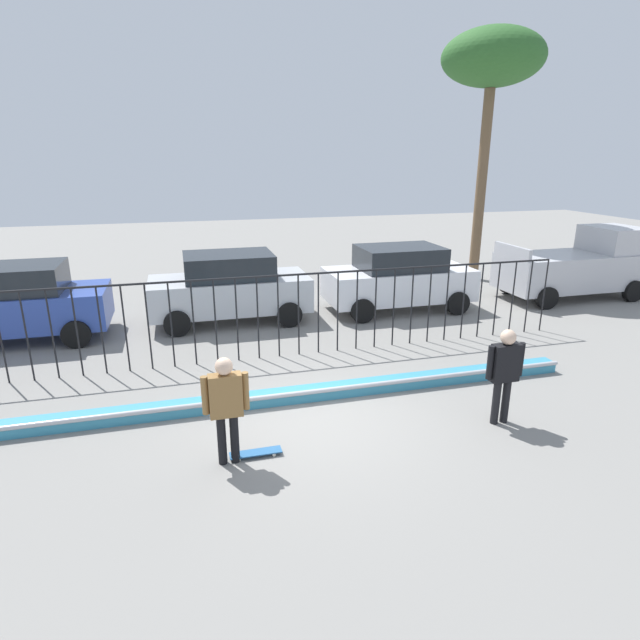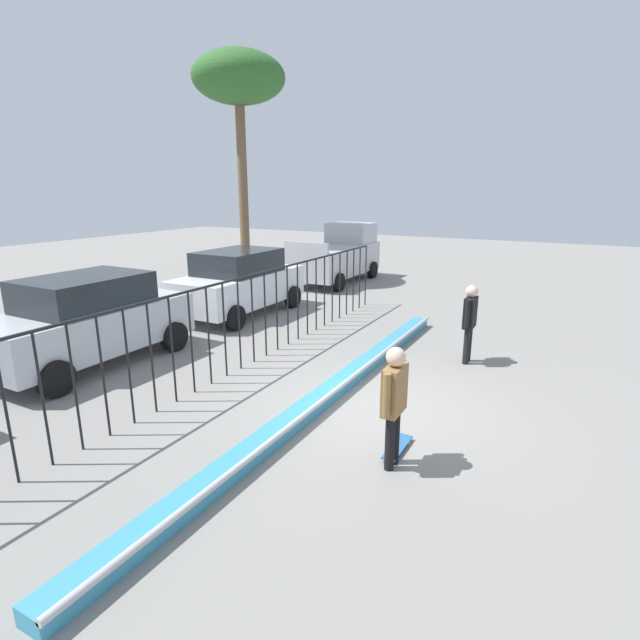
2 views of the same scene
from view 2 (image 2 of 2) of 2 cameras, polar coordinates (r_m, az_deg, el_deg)
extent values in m
plane|color=gray|center=(8.61, 5.89, -10.08)|extent=(60.00, 60.00, 0.00)
cube|color=teal|center=(8.87, 1.01, -8.43)|extent=(11.00, 0.36, 0.22)
cylinder|color=#B2B2B7|center=(8.76, 2.07, -7.99)|extent=(11.00, 0.09, 0.09)
cylinder|color=black|center=(7.27, -32.63, -9.18)|extent=(0.04, 0.04, 1.92)
cylinder|color=black|center=(7.48, -29.53, -8.09)|extent=(0.04, 0.04, 1.92)
cylinder|color=black|center=(7.71, -26.62, -7.05)|extent=(0.04, 0.04, 1.92)
cylinder|color=black|center=(7.96, -23.89, -6.05)|extent=(0.04, 0.04, 1.92)
cylinder|color=black|center=(8.22, -21.35, -5.10)|extent=(0.04, 0.04, 1.92)
cylinder|color=black|center=(8.51, -18.98, -4.20)|extent=(0.04, 0.04, 1.92)
cylinder|color=black|center=(8.81, -16.78, -3.36)|extent=(0.04, 0.04, 1.92)
cylinder|color=black|center=(9.13, -14.73, -2.57)|extent=(0.04, 0.04, 1.92)
cylinder|color=black|center=(9.46, -12.81, -1.83)|extent=(0.04, 0.04, 1.92)
cylinder|color=black|center=(9.79, -11.04, -1.14)|extent=(0.04, 0.04, 1.92)
cylinder|color=black|center=(10.14, -9.38, -0.49)|extent=(0.04, 0.04, 1.92)
cylinder|color=black|center=(10.50, -7.83, 0.11)|extent=(0.04, 0.04, 1.92)
cylinder|color=black|center=(10.87, -6.39, 0.67)|extent=(0.04, 0.04, 1.92)
cylinder|color=black|center=(11.24, -5.04, 1.19)|extent=(0.04, 0.04, 1.92)
cylinder|color=black|center=(11.62, -3.78, 1.68)|extent=(0.04, 0.04, 1.92)
cylinder|color=black|center=(12.01, -2.60, 2.14)|extent=(0.04, 0.04, 1.92)
cylinder|color=black|center=(12.40, -1.49, 2.57)|extent=(0.04, 0.04, 1.92)
cylinder|color=black|center=(12.80, -0.45, 2.97)|extent=(0.04, 0.04, 1.92)
cylinder|color=black|center=(13.20, 0.52, 3.35)|extent=(0.04, 0.04, 1.92)
cylinder|color=black|center=(13.61, 1.44, 3.70)|extent=(0.04, 0.04, 1.92)
cylinder|color=black|center=(14.02, 2.31, 4.03)|extent=(0.04, 0.04, 1.92)
cylinder|color=black|center=(14.43, 3.13, 4.34)|extent=(0.04, 0.04, 1.92)
cylinder|color=black|center=(14.85, 3.90, 4.63)|extent=(0.04, 0.04, 1.92)
cylinder|color=black|center=(15.27, 4.63, 4.91)|extent=(0.04, 0.04, 1.92)
cylinder|color=black|center=(15.69, 5.33, 5.17)|extent=(0.04, 0.04, 1.92)
cube|color=black|center=(9.58, -11.32, 4.26)|extent=(14.00, 0.04, 0.04)
cylinder|color=black|center=(6.75, 8.12, -13.93)|extent=(0.13, 0.13, 0.79)
cylinder|color=black|center=(6.91, 8.68, -13.24)|extent=(0.13, 0.13, 0.79)
cube|color=olive|center=(6.52, 8.65, -8.02)|extent=(0.48, 0.21, 0.65)
sphere|color=beige|center=(6.36, 8.81, -4.26)|extent=(0.26, 0.26, 0.26)
cylinder|color=olive|center=(6.25, 7.74, -8.68)|extent=(0.10, 0.10, 0.58)
cylinder|color=olive|center=(6.76, 9.51, -6.88)|extent=(0.10, 0.10, 0.58)
cube|color=#26598C|center=(7.35, 9.00, -14.36)|extent=(0.80, 0.20, 0.02)
cylinder|color=silver|center=(7.61, 9.14, -13.57)|extent=(0.05, 0.03, 0.05)
cylinder|color=silver|center=(7.57, 10.25, -13.79)|extent=(0.05, 0.03, 0.05)
cylinder|color=silver|center=(7.16, 7.65, -15.46)|extent=(0.05, 0.03, 0.05)
cylinder|color=silver|center=(7.12, 8.82, -15.71)|extent=(0.05, 0.03, 0.05)
cylinder|color=black|center=(10.90, 16.66, -2.93)|extent=(0.13, 0.13, 0.79)
cylinder|color=black|center=(11.08, 16.87, -2.66)|extent=(0.13, 0.13, 0.79)
cube|color=black|center=(10.80, 17.05, 0.85)|extent=(0.48, 0.21, 0.65)
sphere|color=beige|center=(10.70, 17.24, 3.21)|extent=(0.26, 0.26, 0.26)
cylinder|color=black|center=(10.51, 16.74, 0.68)|extent=(0.10, 0.10, 0.58)
cylinder|color=black|center=(11.07, 17.38, 1.34)|extent=(0.10, 0.10, 0.58)
cube|color=#B7BABF|center=(11.47, -25.25, -0.82)|extent=(4.30, 1.90, 0.90)
cube|color=#1E2328|center=(11.30, -25.69, 2.98)|extent=(2.37, 1.71, 0.66)
cylinder|color=black|center=(13.17, -22.47, -0.63)|extent=(0.68, 0.22, 0.68)
cylinder|color=black|center=(11.79, -16.57, -1.85)|extent=(0.68, 0.22, 0.68)
cylinder|color=black|center=(10.06, -28.33, -6.01)|extent=(0.68, 0.22, 0.68)
cube|color=silver|center=(14.71, -9.36, 3.70)|extent=(4.30, 1.90, 0.90)
cube|color=#1E2328|center=(14.58, -9.49, 6.70)|extent=(2.37, 1.71, 0.66)
cylinder|color=black|center=(16.50, -8.83, 3.36)|extent=(0.68, 0.22, 0.68)
cylinder|color=black|center=(15.45, -3.18, 2.72)|extent=(0.68, 0.22, 0.68)
cylinder|color=black|center=(14.35, -15.85, 1.18)|extent=(0.68, 0.22, 0.68)
cylinder|color=black|center=(13.12, -9.86, 0.26)|extent=(0.68, 0.22, 0.68)
cube|color=#B7B7BC|center=(19.58, 1.77, 7.00)|extent=(4.70, 1.90, 1.10)
cube|color=#B7B7BC|center=(20.77, 3.61, 10.09)|extent=(1.50, 1.75, 0.80)
cube|color=#B7B7BC|center=(17.48, -1.62, 8.44)|extent=(0.12, 1.75, 0.36)
cylinder|color=black|center=(21.49, 1.40, 6.25)|extent=(0.68, 0.22, 0.68)
cylinder|color=black|center=(20.71, 6.11, 5.84)|extent=(0.68, 0.22, 0.68)
cylinder|color=black|center=(18.74, -3.06, 4.92)|extent=(0.68, 0.22, 0.68)
cylinder|color=black|center=(17.84, 2.18, 4.41)|extent=(0.68, 0.22, 0.68)
cylinder|color=brown|center=(19.72, -8.90, 13.92)|extent=(0.36, 0.36, 6.59)
ellipsoid|color=#2D6028|center=(20.09, -9.44, 26.06)|extent=(3.40, 3.40, 1.87)
camera|label=1|loc=(7.23, 74.15, 10.51)|focal=29.08mm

